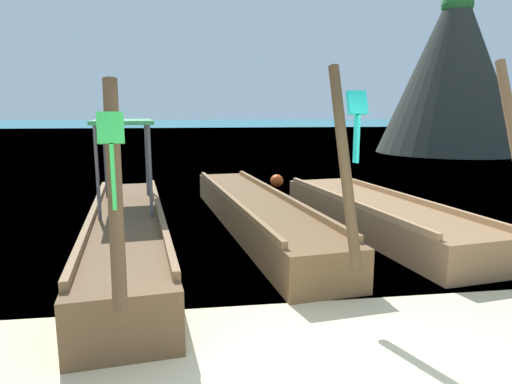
{
  "coord_description": "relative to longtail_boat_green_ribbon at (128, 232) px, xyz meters",
  "views": [
    {
      "loc": [
        -0.96,
        -2.83,
        2.22
      ],
      "look_at": [
        0.0,
        3.99,
        0.97
      ],
      "focal_mm": 31.38,
      "sensor_mm": 36.0,
      "label": 1
    }
  ],
  "objects": [
    {
      "name": "sea_water",
      "position": [
        2.0,
        57.92,
        -0.38
      ],
      "size": [
        120.0,
        120.0,
        0.0
      ],
      "primitive_type": "plane",
      "color": "#147A89",
      "rests_on": "ground"
    },
    {
      "name": "mooring_buoy_near",
      "position": [
        3.46,
        5.89,
        -0.18
      ],
      "size": [
        0.39,
        0.39,
        0.39
      ],
      "color": "#EA5119",
      "rests_on": "sea_water"
    },
    {
      "name": "longtail_boat_orange_ribbon",
      "position": [
        4.41,
        0.88,
        -0.08
      ],
      "size": [
        2.13,
        6.31,
        2.85
      ],
      "color": "olive",
      "rests_on": "ground"
    },
    {
      "name": "karst_rock",
      "position": [
        14.93,
        15.85,
        4.04
      ],
      "size": [
        7.93,
        7.48,
        9.15
      ],
      "color": "#2D302B",
      "rests_on": "ground"
    },
    {
      "name": "longtail_boat_green_ribbon",
      "position": [
        0.0,
        0.0,
        0.0
      ],
      "size": [
        1.85,
        6.7,
        2.49
      ],
      "color": "brown",
      "rests_on": "ground"
    },
    {
      "name": "longtail_boat_turquoise_ribbon",
      "position": [
        2.19,
        1.36,
        -0.07
      ],
      "size": [
        1.97,
        7.62,
        2.73
      ],
      "color": "brown",
      "rests_on": "ground"
    }
  ]
}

